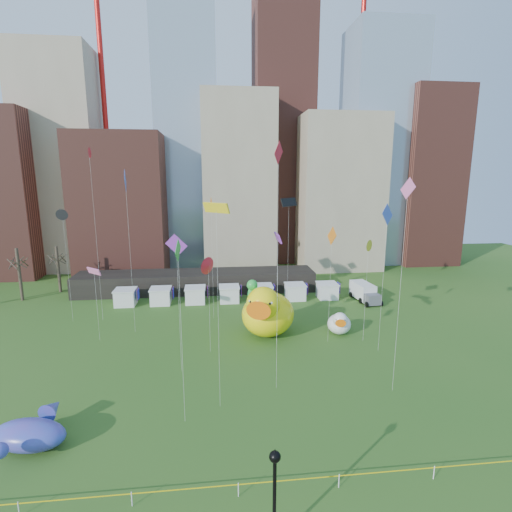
{
  "coord_description": "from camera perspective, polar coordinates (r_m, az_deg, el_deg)",
  "views": [
    {
      "loc": [
        -1.09,
        -19.08,
        18.17
      ],
      "look_at": [
        2.24,
        10.93,
        12.0
      ],
      "focal_mm": 27.0,
      "sensor_mm": 36.0,
      "label": 1
    }
  ],
  "objects": [
    {
      "name": "kite_5",
      "position": [
        40.74,
        18.85,
        5.34
      ],
      "size": [
        1.74,
        1.39,
        15.66
      ],
      "color": "silver",
      "rests_on": "ground"
    },
    {
      "name": "ground",
      "position": [
        26.37,
        -2.61,
        -32.02
      ],
      "size": [
        160.0,
        160.0,
        0.0
      ],
      "primitive_type": "plane",
      "color": "#29581B",
      "rests_on": "ground"
    },
    {
      "name": "kite_15",
      "position": [
        31.33,
        3.27,
        2.51
      ],
      "size": [
        0.37,
        2.24,
        13.73
      ],
      "color": "silver",
      "rests_on": "ground"
    },
    {
      "name": "bare_trees",
      "position": [
        67.83,
        -31.56,
        -2.24
      ],
      "size": [
        8.44,
        6.44,
        8.5
      ],
      "color": "#382B21",
      "rests_on": "ground"
    },
    {
      "name": "kite_6",
      "position": [
        41.88,
        11.17,
        2.57
      ],
      "size": [
        0.38,
        2.04,
        13.11
      ],
      "color": "silver",
      "rests_on": "ground"
    },
    {
      "name": "seahorse_purple",
      "position": [
        45.71,
        1.48,
        -7.5
      ],
      "size": [
        1.18,
        1.45,
        4.62
      ],
      "rotation": [
        0.0,
        0.0,
        -0.08
      ],
      "color": "silver",
      "rests_on": "ground"
    },
    {
      "name": "kite_3",
      "position": [
        27.24,
        -11.44,
        -0.37
      ],
      "size": [
        0.29,
        1.51,
        14.01
      ],
      "color": "silver",
      "rests_on": "ground"
    },
    {
      "name": "kite_13",
      "position": [
        45.9,
        -18.77,
        9.96
      ],
      "size": [
        0.39,
        2.52,
        19.06
      ],
      "color": "silver",
      "rests_on": "ground"
    },
    {
      "name": "kite_0",
      "position": [
        40.07,
        3.36,
        14.14
      ],
      "size": [
        1.23,
        2.05,
        21.8
      ],
      "color": "silver",
      "rests_on": "ground"
    },
    {
      "name": "kite_17",
      "position": [
        32.73,
        21.49,
        7.9
      ],
      "size": [
        0.4,
        1.69,
        18.2
      ],
      "color": "silver",
      "rests_on": "ground"
    },
    {
      "name": "kite_4",
      "position": [
        28.35,
        -5.93,
        6.84
      ],
      "size": [
        1.97,
        2.02,
        16.39
      ],
      "color": "silver",
      "rests_on": "ground"
    },
    {
      "name": "kite_12",
      "position": [
        43.19,
        16.33,
        1.41
      ],
      "size": [
        0.94,
        1.05,
        11.6
      ],
      "color": "silver",
      "rests_on": "ground"
    },
    {
      "name": "caution_tape",
      "position": [
        25.9,
        -2.63,
        -30.93
      ],
      "size": [
        50.0,
        0.06,
        0.9
      ],
      "color": "white",
      "rests_on": "ground"
    },
    {
      "name": "vendor_tents",
      "position": [
        57.7,
        -3.97,
        -5.68
      ],
      "size": [
        33.24,
        2.8,
        2.4
      ],
      "color": "white",
      "rests_on": "ground"
    },
    {
      "name": "kite_10",
      "position": [
        51.99,
        4.9,
        7.89
      ],
      "size": [
        2.82,
        3.04,
        15.5
      ],
      "color": "silver",
      "rests_on": "ground"
    },
    {
      "name": "pavilion",
      "position": [
        63.35,
        -8.75,
        -3.75
      ],
      "size": [
        38.0,
        6.0,
        3.2
      ],
      "primitive_type": "cube",
      "color": "black",
      "rests_on": "ground"
    },
    {
      "name": "lamppost",
      "position": [
        21.87,
        2.77,
        -31.07
      ],
      "size": [
        0.57,
        0.57,
        5.5
      ],
      "color": "black",
      "rests_on": "footpath"
    },
    {
      "name": "box_truck",
      "position": [
        60.17,
        15.74,
        -5.17
      ],
      "size": [
        2.92,
        6.23,
        2.56
      ],
      "rotation": [
        0.0,
        0.0,
        0.11
      ],
      "color": "white",
      "rests_on": "ground"
    },
    {
      "name": "small_duck",
      "position": [
        47.03,
        12.24,
        -9.7
      ],
      "size": [
        3.48,
        4.09,
        2.91
      ],
      "rotation": [
        0.0,
        0.0,
        -0.25
      ],
      "color": "white",
      "rests_on": "ground"
    },
    {
      "name": "crane_left",
      "position": [
        90.16,
        -21.7,
        29.38
      ],
      "size": [
        23.0,
        1.0,
        76.0
      ],
      "color": "red",
      "rests_on": "ground"
    },
    {
      "name": "kite_7",
      "position": [
        35.25,
        -11.7,
        1.13
      ],
      "size": [
        1.97,
        0.04,
        13.25
      ],
      "color": "silver",
      "rests_on": "ground"
    },
    {
      "name": "kite_1",
      "position": [
        45.79,
        -22.88,
        -2.14
      ],
      "size": [
        1.91,
        1.78,
        8.45
      ],
      "color": "silver",
      "rests_on": "ground"
    },
    {
      "name": "kite_14",
      "position": [
        48.48,
        -6.66,
        6.89
      ],
      "size": [
        0.27,
        1.56,
        15.8
      ],
      "color": "silver",
      "rests_on": "ground"
    },
    {
      "name": "whale_inflatable",
      "position": [
        32.84,
        -30.38,
        -21.64
      ],
      "size": [
        5.55,
        6.59,
        2.26
      ],
      "rotation": [
        0.0,
        0.0,
        -0.2
      ],
      "color": "#593CA5",
      "rests_on": "ground"
    },
    {
      "name": "skyline",
      "position": [
        80.28,
        -4.05,
        13.85
      ],
      "size": [
        101.0,
        23.0,
        68.0
      ],
      "color": "brown",
      "rests_on": "ground"
    },
    {
      "name": "kite_2",
      "position": [
        52.65,
        -26.75,
        5.4
      ],
      "size": [
        1.27,
        0.75,
        14.41
      ],
      "color": "silver",
      "rests_on": "ground"
    },
    {
      "name": "kite_8",
      "position": [
        51.61,
        -23.49,
        13.63
      ],
      "size": [
        0.3,
        1.29,
        21.73
      ],
      "color": "silver",
      "rests_on": "ground"
    },
    {
      "name": "seahorse_green",
      "position": [
        45.98,
        -0.63,
        -5.46
      ],
      "size": [
        1.64,
        1.86,
        6.33
      ],
      "rotation": [
        0.0,
        0.0,
        0.32
      ],
      "color": "silver",
      "rests_on": "ground"
    },
    {
      "name": "big_duck",
      "position": [
        44.94,
        1.64,
        -8.27
      ],
      "size": [
        8.27,
        9.17,
        6.4
      ],
      "rotation": [
        0.0,
        0.0,
        -0.38
      ],
      "color": "yellow",
      "rests_on": "ground"
    },
    {
      "name": "kite_16",
      "position": [
        39.42,
        -7.08,
        -1.47
      ],
      "size": [
        1.01,
        1.64,
        10.24
      ],
      "color": "silver",
      "rests_on": "ground"
    },
    {
      "name": "crane_right",
      "position": [
        93.54,
        16.07,
        29.02
      ],
      "size": [
        23.0,
        1.0,
        76.0
      ],
      "color": "red",
      "rests_on": "ground"
    }
  ]
}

